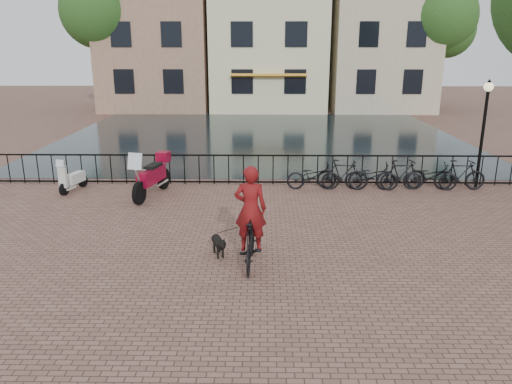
{
  "coord_description": "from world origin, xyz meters",
  "views": [
    {
      "loc": [
        0.17,
        -8.35,
        4.56
      ],
      "look_at": [
        0.0,
        3.0,
        1.2
      ],
      "focal_mm": 35.0,
      "sensor_mm": 36.0,
      "label": 1
    }
  ],
  "objects_px": {
    "motorcycle": "(151,171)",
    "cyclist": "(250,223)",
    "lamp_post": "(485,116)",
    "scooter": "(73,173)",
    "dog": "(218,245)"
  },
  "relations": [
    {
      "from": "motorcycle",
      "to": "scooter",
      "type": "xyz_separation_m",
      "value": [
        -2.67,
        0.53,
        -0.21
      ]
    },
    {
      "from": "motorcycle",
      "to": "cyclist",
      "type": "bearing_deg",
      "value": -44.0
    },
    {
      "from": "lamp_post",
      "to": "motorcycle",
      "type": "distance_m",
      "value": 10.67
    },
    {
      "from": "dog",
      "to": "cyclist",
      "type": "bearing_deg",
      "value": -54.64
    },
    {
      "from": "lamp_post",
      "to": "cyclist",
      "type": "distance_m",
      "value": 9.62
    },
    {
      "from": "motorcycle",
      "to": "scooter",
      "type": "relative_size",
      "value": 1.75
    },
    {
      "from": "lamp_post",
      "to": "scooter",
      "type": "relative_size",
      "value": 2.61
    },
    {
      "from": "dog",
      "to": "scooter",
      "type": "bearing_deg",
      "value": 116.08
    },
    {
      "from": "cyclist",
      "to": "dog",
      "type": "bearing_deg",
      "value": -32.5
    },
    {
      "from": "lamp_post",
      "to": "motorcycle",
      "type": "height_order",
      "value": "lamp_post"
    },
    {
      "from": "scooter",
      "to": "motorcycle",
      "type": "bearing_deg",
      "value": 3.8
    },
    {
      "from": "dog",
      "to": "motorcycle",
      "type": "relative_size",
      "value": 0.34
    },
    {
      "from": "cyclist",
      "to": "motorcycle",
      "type": "height_order",
      "value": "cyclist"
    },
    {
      "from": "lamp_post",
      "to": "scooter",
      "type": "height_order",
      "value": "lamp_post"
    },
    {
      "from": "lamp_post",
      "to": "scooter",
      "type": "xyz_separation_m",
      "value": [
        -13.17,
        -0.51,
        -1.79
      ]
    }
  ]
}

